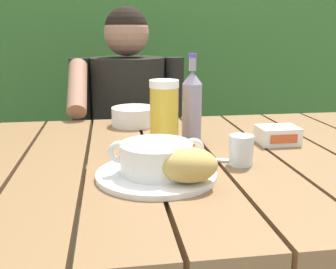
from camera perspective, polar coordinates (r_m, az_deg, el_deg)
The scene contains 13 objects.
dining_table at distance 1.06m, azimuth 1.89°, elevation -7.62°, with size 1.44×0.96×0.77m.
hedge_backdrop at distance 2.71m, azimuth -7.04°, elevation 13.84°, with size 3.88×0.83×2.31m.
chair_near_diner at distance 1.97m, azimuth -5.74°, elevation -3.28°, with size 0.44×0.46×0.94m.
person_eating at distance 1.72m, azimuth -5.68°, elevation 1.73°, with size 0.48×0.47×1.18m.
serving_plate at distance 0.88m, azimuth -1.67°, elevation -5.74°, with size 0.27×0.27×0.01m.
soup_bowl at distance 0.87m, azimuth -1.69°, elevation -3.23°, with size 0.21×0.16×0.07m.
bread_roll at distance 0.81m, azimuth 3.03°, elevation -4.42°, with size 0.12×0.10×0.07m.
beer_glass at distance 1.09m, azimuth -0.56°, elevation 2.96°, with size 0.08×0.08×0.19m.
beer_bottle at distance 1.15m, azimuth 3.45°, elevation 4.23°, with size 0.06×0.06×0.25m.
water_glass_small at distance 0.97m, azimuth 10.44°, elevation -2.22°, with size 0.06×0.06×0.07m.
butter_tub at distance 1.18m, azimuth 15.44°, elevation -0.09°, with size 0.11×0.09×0.05m.
table_knife at distance 1.00m, azimuth 5.72°, elevation -3.53°, with size 0.16×0.07×0.01m.
diner_bowl at distance 1.37m, azimuth -4.89°, elevation 2.63°, with size 0.15×0.15×0.06m.
Camera 1 is at (-0.18, -0.96, 1.08)m, focal length 42.50 mm.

